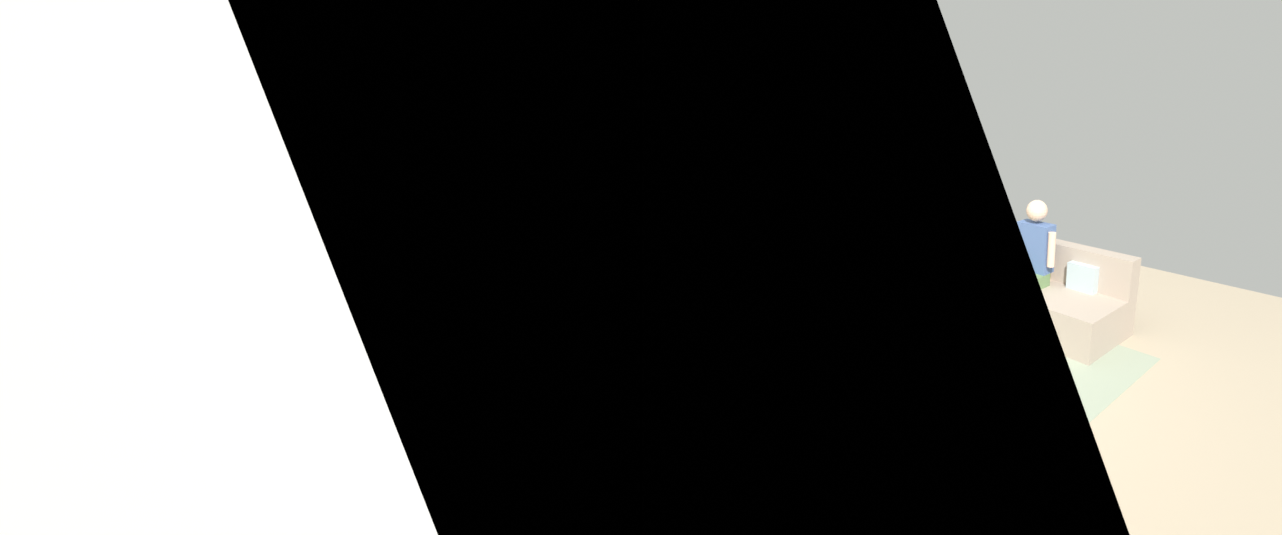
# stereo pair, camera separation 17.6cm
# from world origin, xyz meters

# --- Properties ---
(ground_plane) EXTENTS (7.80, 7.80, 0.00)m
(ground_plane) POSITION_xyz_m (0.00, 0.00, 0.00)
(ground_plane) COLOR tan
(back_wall) EXTENTS (6.57, 0.12, 2.74)m
(back_wall) POSITION_xyz_m (0.00, 3.31, 1.37)
(back_wall) COLOR silver
(back_wall) RESTS_ON ground
(area_rug) EXTENTS (2.52, 2.42, 0.01)m
(area_rug) POSITION_xyz_m (0.17, -0.21, 0.00)
(area_rug) COLOR gray
(area_rug) RESTS_ON ground
(couch) EXTENTS (0.91, 2.03, 0.84)m
(couch) POSITION_xyz_m (1.37, 0.04, 0.30)
(couch) COLOR gray
(couch) RESTS_ON ground
(armchair) EXTENTS (0.68, 0.76, 0.92)m
(armchair) POSITION_xyz_m (-1.26, -0.50, 0.52)
(armchair) COLOR #382316
(armchair) RESTS_ON ground
(person_on_couch) EXTENTS (0.50, 0.54, 0.89)m
(person_on_couch) POSITION_xyz_m (1.33, 0.01, 0.78)
(person_on_couch) COLOR #577745
(person_on_armchair) EXTENTS (0.48, 0.52, 0.81)m
(person_on_armchair) POSITION_xyz_m (-1.10, -0.47, 0.74)
(person_on_armchair) COLOR #457150
(round_end_table) EXTENTS (0.51, 0.51, 0.63)m
(round_end_table) POSITION_xyz_m (0.02, 1.41, 0.43)
(round_end_table) COLOR brown
(round_end_table) RESTS_ON ground
(dog) EXTENTS (0.76, 0.37, 0.58)m
(dog) POSITION_xyz_m (-0.38, 0.27, 0.37)
(dog) COLOR olive
(dog) RESTS_ON ground
(bird_cage_stand) EXTENTS (0.43, 0.43, 1.48)m
(bird_cage_stand) POSITION_xyz_m (-0.77, 1.46, 0.77)
(bird_cage_stand) COLOR silver
(bird_cage_stand) RESTS_ON ground
(parrot) EXTENTS (0.17, 0.10, 0.19)m
(parrot) POSITION_xyz_m (-0.76, 1.46, 1.57)
(parrot) COLOR red
(parrot) RESTS_ON bird_cage_stand
(potted_plant) EXTENTS (0.46, 0.46, 0.80)m
(potted_plant) POSITION_xyz_m (0.92, 1.99, 0.51)
(potted_plant) COLOR #4C5156
(potted_plant) RESTS_ON ground
(column_lamp) EXTENTS (0.20, 0.20, 1.40)m
(column_lamp) POSITION_xyz_m (0.52, 1.90, 0.70)
(column_lamp) COLOR #4C4742
(column_lamp) RESTS_ON ground
(armoire_cabinet) EXTENTS (1.08, 0.56, 1.88)m
(armoire_cabinet) POSITION_xyz_m (0.31, 2.90, 0.94)
(armoire_cabinet) COLOR #4C331E
(armoire_cabinet) RESTS_ON ground
(handbag) EXTENTS (0.23, 0.11, 0.19)m
(handbag) POSITION_xyz_m (-0.77, -0.94, 0.10)
(handbag) COLOR #D8668C
(handbag) RESTS_ON ground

